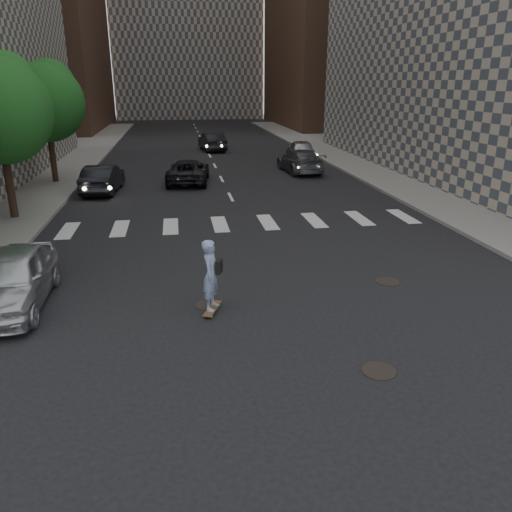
{
  "coord_description": "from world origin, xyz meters",
  "views": [
    {
      "loc": [
        -2.65,
        -10.77,
        5.57
      ],
      "look_at": [
        -0.73,
        1.22,
        1.3
      ],
      "focal_mm": 35.0,
      "sensor_mm": 36.0,
      "label": 1
    }
  ],
  "objects": [
    {
      "name": "ground",
      "position": [
        0.0,
        0.0,
        0.0
      ],
      "size": [
        160.0,
        160.0,
        0.0
      ],
      "primitive_type": "plane",
      "color": "black",
      "rests_on": "ground"
    },
    {
      "name": "sidewalk_right",
      "position": [
        14.5,
        20.0,
        0.07
      ],
      "size": [
        13.0,
        80.0,
        0.15
      ],
      "primitive_type": "cube",
      "color": "gray",
      "rests_on": "ground"
    },
    {
      "name": "tree_c",
      "position": [
        -9.45,
        19.14,
        4.65
      ],
      "size": [
        4.2,
        4.2,
        6.6
      ],
      "color": "#382619",
      "rests_on": "sidewalk_left"
    },
    {
      "name": "manhole_a",
      "position": [
        1.2,
        -2.5,
        0.01
      ],
      "size": [
        0.7,
        0.7,
        0.02
      ],
      "primitive_type": "cylinder",
      "color": "black",
      "rests_on": "ground"
    },
    {
      "name": "manhole_b",
      "position": [
        -2.0,
        1.2,
        0.01
      ],
      "size": [
        0.7,
        0.7,
        0.02
      ],
      "primitive_type": "cylinder",
      "color": "black",
      "rests_on": "ground"
    },
    {
      "name": "manhole_c",
      "position": [
        3.3,
        2.0,
        0.01
      ],
      "size": [
        0.7,
        0.7,
        0.02
      ],
      "primitive_type": "cylinder",
      "color": "black",
      "rests_on": "ground"
    },
    {
      "name": "skateboarder",
      "position": [
        -1.92,
        0.8,
        1.01
      ],
      "size": [
        0.64,
        0.99,
        1.92
      ],
      "rotation": [
        0.0,
        0.0,
        -0.36
      ],
      "color": "brown",
      "rests_on": "ground"
    },
    {
      "name": "silver_sedan",
      "position": [
        -7.0,
        2.0,
        0.75
      ],
      "size": [
        1.83,
        4.41,
        1.49
      ],
      "primitive_type": "imported",
      "rotation": [
        0.0,
        0.0,
        0.02
      ],
      "color": "silver",
      "rests_on": "ground"
    },
    {
      "name": "traffic_car_a",
      "position": [
        -6.5,
        16.22,
        0.72
      ],
      "size": [
        1.9,
        4.51,
        1.45
      ],
      "primitive_type": "imported",
      "rotation": [
        0.0,
        0.0,
        3.06
      ],
      "color": "black",
      "rests_on": "ground"
    },
    {
      "name": "traffic_car_b",
      "position": [
        5.21,
        20.58,
        0.72
      ],
      "size": [
        2.35,
        5.09,
        1.44
      ],
      "primitive_type": "imported",
      "rotation": [
        0.0,
        0.0,
        3.21
      ],
      "color": "#525359",
      "rests_on": "ground"
    },
    {
      "name": "traffic_car_c",
      "position": [
        -1.98,
        18.11,
        0.67
      ],
      "size": [
        2.72,
        5.01,
        1.33
      ],
      "primitive_type": "imported",
      "rotation": [
        0.0,
        0.0,
        3.03
      ],
      "color": "black",
      "rests_on": "ground"
    },
    {
      "name": "traffic_car_d",
      "position": [
        6.5,
        25.58,
        0.75
      ],
      "size": [
        2.21,
        4.58,
        1.51
      ],
      "primitive_type": "imported",
      "rotation": [
        0.0,
        0.0,
        3.04
      ],
      "color": "#A2A5A9",
      "rests_on": "ground"
    },
    {
      "name": "traffic_car_e",
      "position": [
        0.43,
        32.0,
        0.76
      ],
      "size": [
        2.2,
        4.77,
        1.52
      ],
      "primitive_type": "imported",
      "rotation": [
        0.0,
        0.0,
        3.27
      ],
      "color": "black",
      "rests_on": "ground"
    }
  ]
}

